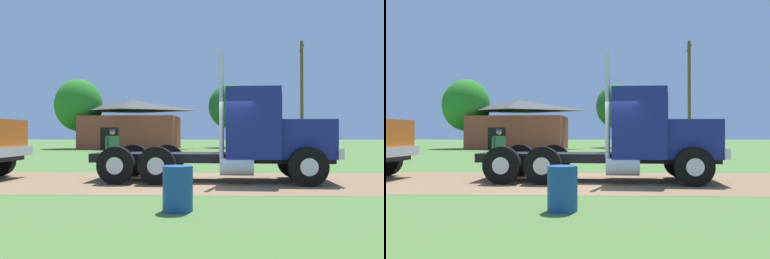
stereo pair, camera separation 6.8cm
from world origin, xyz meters
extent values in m
plane|color=#517836|center=(0.00, 0.00, 0.00)|extent=(200.00, 200.00, 0.00)
cube|color=#8E6C4A|center=(0.00, 0.00, 0.00)|extent=(120.00, 5.67, 0.01)
cube|color=black|center=(0.01, 0.26, 0.76)|extent=(7.69, 1.93, 0.28)
cube|color=navy|center=(2.99, 0.10, 1.37)|extent=(1.77, 2.08, 1.21)
cube|color=silver|center=(3.87, 0.06, 0.94)|extent=(0.28, 2.19, 0.32)
cube|color=navy|center=(1.34, 0.19, 1.86)|extent=(1.76, 2.37, 2.19)
cube|color=#2D3D4C|center=(2.18, 0.15, 2.30)|extent=(0.14, 1.90, 0.96)
cylinder|color=silver|center=(0.44, 1.14, 2.40)|extent=(0.14, 0.14, 3.27)
cylinder|color=silver|center=(0.35, -0.66, 2.40)|extent=(0.14, 0.14, 3.27)
cylinder|color=silver|center=(0.79, -0.78, 0.55)|extent=(1.03, 0.57, 0.52)
cylinder|color=black|center=(2.97, 1.25, 0.57)|extent=(1.16, 0.36, 1.15)
cylinder|color=silver|center=(2.97, 1.41, 0.57)|extent=(0.52, 0.07, 0.52)
cylinder|color=black|center=(2.84, -1.03, 0.57)|extent=(1.16, 0.36, 1.15)
cylinder|color=silver|center=(2.84, -1.19, 0.57)|extent=(0.52, 0.07, 0.52)
cylinder|color=black|center=(-2.74, 1.55, 0.57)|extent=(1.16, 0.36, 1.15)
cylinder|color=silver|center=(-2.73, 1.71, 0.57)|extent=(0.52, 0.07, 0.52)
cylinder|color=black|center=(-2.86, -0.73, 0.57)|extent=(1.16, 0.36, 1.15)
cylinder|color=silver|center=(-2.86, -0.89, 0.57)|extent=(0.52, 0.07, 0.52)
cylinder|color=black|center=(-1.49, 1.48, 0.57)|extent=(1.16, 0.36, 1.15)
cylinder|color=silver|center=(-1.48, 1.64, 0.57)|extent=(0.52, 0.07, 0.52)
cylinder|color=black|center=(-1.61, -0.79, 0.57)|extent=(1.16, 0.36, 1.15)
cylinder|color=silver|center=(-1.62, -0.95, 0.57)|extent=(0.52, 0.07, 0.52)
cube|color=silver|center=(-6.53, 0.30, 0.95)|extent=(0.31, 2.15, 0.32)
cylinder|color=silver|center=(-7.66, 1.65, 0.58)|extent=(0.52, 0.08, 0.52)
cube|color=#33723F|center=(-4.08, 3.82, 1.15)|extent=(0.51, 0.52, 0.60)
sphere|color=tan|center=(-4.08, 3.82, 1.61)|extent=(0.23, 0.23, 0.23)
cylinder|color=#1E478C|center=(-4.08, 3.82, 1.71)|extent=(0.24, 0.24, 0.06)
cube|color=slate|center=(-4.15, 3.74, 0.43)|extent=(0.24, 0.24, 0.85)
cube|color=slate|center=(-4.00, 3.89, 0.43)|extent=(0.24, 0.24, 0.85)
cylinder|color=#33723F|center=(-4.27, 3.61, 1.12)|extent=(0.10, 0.10, 0.57)
cylinder|color=#33723F|center=(-3.88, 4.02, 1.12)|extent=(0.10, 0.10, 0.57)
cylinder|color=#19478C|center=(-0.70, -4.71, 0.45)|extent=(0.60, 0.60, 0.89)
cube|color=#984330|center=(-7.95, 28.08, 1.71)|extent=(10.19, 6.27, 3.41)
pyramid|color=#404040|center=(-7.95, 28.08, 4.59)|extent=(10.70, 6.59, 1.17)
cube|color=black|center=(-9.62, 25.37, 1.10)|extent=(1.80, 0.19, 2.20)
cylinder|color=brown|center=(7.73, 19.07, 4.56)|extent=(0.26, 0.26, 9.13)
cube|color=brown|center=(7.73, 19.07, 8.53)|extent=(0.45, 2.20, 0.14)
cylinder|color=#513823|center=(-13.69, 28.42, 1.32)|extent=(0.44, 0.44, 2.64)
ellipsoid|color=#2A7E23|center=(-13.69, 28.42, 4.67)|extent=(5.06, 5.06, 5.56)
cylinder|color=#513823|center=(2.62, 32.41, 1.47)|extent=(0.44, 0.44, 2.94)
ellipsoid|color=#256729|center=(2.62, 32.41, 4.80)|extent=(4.65, 4.65, 5.11)
camera|label=1|loc=(-0.17, -12.29, 1.51)|focal=35.90mm
camera|label=2|loc=(-0.10, -12.29, 1.51)|focal=35.90mm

